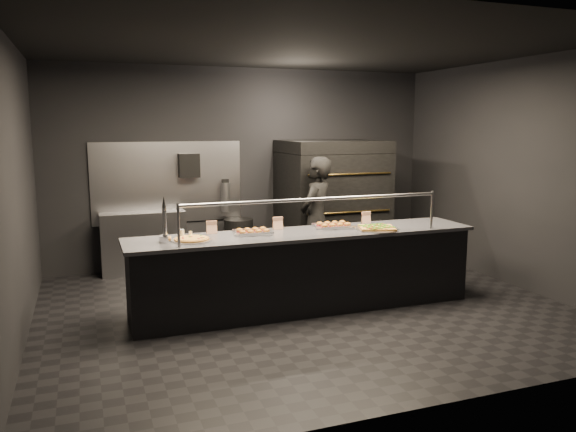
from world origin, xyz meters
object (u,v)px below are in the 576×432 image
object	(u,v)px
towel_dispenser	(189,165)
worker	(316,219)
slider_tray_a	(253,232)
beer_tap	(165,229)
square_pizza	(377,228)
trash_bin	(239,243)
fire_extinguisher	(226,197)
slider_tray_b	(334,225)
prep_shelf	(144,243)
pizza_oven	(332,202)
service_counter	(305,270)
round_pizza	(192,239)

from	to	relation	value
towel_dispenser	worker	world-z (taller)	towel_dispenser
slider_tray_a	beer_tap	bearing A→B (deg)	-173.11
beer_tap	worker	bearing A→B (deg)	26.78
towel_dispenser	square_pizza	size ratio (longest dim) A/B	0.68
slider_tray_a	trash_bin	distance (m)	2.23
trash_bin	fire_extinguisher	bearing A→B (deg)	129.81
slider_tray_b	worker	size ratio (longest dim) A/B	0.30
square_pizza	trash_bin	distance (m)	2.65
prep_shelf	slider_tray_a	distance (m)	2.48
beer_tap	towel_dispenser	bearing A→B (deg)	73.79
beer_tap	worker	world-z (taller)	worker
square_pizza	worker	bearing A→B (deg)	101.48
pizza_oven	worker	size ratio (longest dim) A/B	1.11
prep_shelf	towel_dispenser	bearing A→B (deg)	5.71
service_counter	slider_tray_b	distance (m)	0.66
beer_tap	worker	xyz separation A→B (m)	(2.20, 1.11, -0.20)
square_pizza	worker	xyz separation A→B (m)	(-0.25, 1.24, -0.08)
pizza_oven	square_pizza	world-z (taller)	pizza_oven
service_counter	worker	distance (m)	1.31
towel_dispenser	trash_bin	xyz separation A→B (m)	(0.70, -0.17, -1.18)
beer_tap	worker	size ratio (longest dim) A/B	0.29
slider_tray_a	trash_bin	size ratio (longest dim) A/B	0.65
towel_dispenser	trash_bin	world-z (taller)	towel_dispenser
round_pizza	square_pizza	bearing A→B (deg)	-3.11
slider_tray_a	trash_bin	xyz separation A→B (m)	(0.40, 2.12, -0.58)
round_pizza	slider_tray_a	world-z (taller)	slider_tray_a
prep_shelf	trash_bin	size ratio (longest dim) A/B	1.64
worker	service_counter	bearing A→B (deg)	19.44
pizza_oven	towel_dispenser	distance (m)	2.23
square_pizza	worker	world-z (taller)	worker
pizza_oven	towel_dispenser	bearing A→B (deg)	166.86
beer_tap	trash_bin	world-z (taller)	beer_tap
towel_dispenser	slider_tray_b	xyz separation A→B (m)	(1.33, -2.24, -0.60)
service_counter	slider_tray_b	world-z (taller)	service_counter
trash_bin	beer_tap	bearing A→B (deg)	-122.03
service_counter	slider_tray_b	size ratio (longest dim) A/B	7.90
slider_tray_b	trash_bin	distance (m)	2.24
pizza_oven	slider_tray_b	xyz separation A→B (m)	(-0.77, -1.75, -0.02)
service_counter	round_pizza	xyz separation A→B (m)	(-1.32, -0.03, 0.47)
fire_extinguisher	beer_tap	distance (m)	2.72
beer_tap	service_counter	bearing A→B (deg)	0.61
square_pizza	towel_dispenser	bearing A→B (deg)	124.57
beer_tap	slider_tray_a	bearing A→B (deg)	6.89
slider_tray_a	worker	size ratio (longest dim) A/B	0.28
fire_extinguisher	square_pizza	distance (m)	2.82
service_counter	round_pizza	size ratio (longest dim) A/B	9.56
towel_dispenser	service_counter	bearing A→B (deg)	-69.37
towel_dispenser	beer_tap	distance (m)	2.55
towel_dispenser	square_pizza	xyz separation A→B (m)	(1.75, -2.54, -0.61)
fire_extinguisher	prep_shelf	bearing A→B (deg)	-176.34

